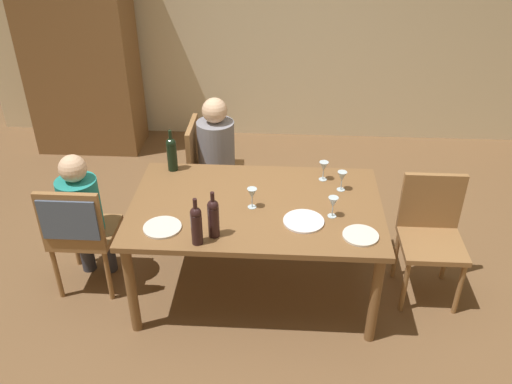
# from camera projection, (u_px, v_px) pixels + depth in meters

# --- Properties ---
(ground_plane) EXTENTS (10.00, 10.00, 0.00)m
(ground_plane) POSITION_uv_depth(u_px,v_px,m) (256.00, 286.00, 4.15)
(ground_plane) COLOR brown
(rear_room_partition) EXTENTS (6.40, 0.12, 2.70)m
(rear_room_partition) POSITION_uv_depth(u_px,v_px,m) (271.00, 17.00, 5.77)
(rear_room_partition) COLOR beige
(rear_room_partition) RESTS_ON ground_plane
(armoire_cabinet) EXTENTS (1.18, 0.62, 2.18)m
(armoire_cabinet) POSITION_uv_depth(u_px,v_px,m) (79.00, 50.00, 5.62)
(armoire_cabinet) COLOR brown
(armoire_cabinet) RESTS_ON ground_plane
(dining_table) EXTENTS (1.75, 1.10, 0.75)m
(dining_table) POSITION_uv_depth(u_px,v_px,m) (256.00, 214.00, 3.80)
(dining_table) COLOR brown
(dining_table) RESTS_ON ground_plane
(chair_left_end) EXTENTS (0.44, 0.46, 0.92)m
(chair_left_end) POSITION_uv_depth(u_px,v_px,m) (77.00, 227.00, 3.80)
(chair_left_end) COLOR olive
(chair_left_end) RESTS_ON ground_plane
(chair_far_left) EXTENTS (0.44, 0.44, 0.92)m
(chair_far_left) POSITION_uv_depth(u_px,v_px,m) (207.00, 165.00, 4.68)
(chair_far_left) COLOR olive
(chair_far_left) RESTS_ON ground_plane
(chair_right_end) EXTENTS (0.44, 0.44, 0.92)m
(chair_right_end) POSITION_uv_depth(u_px,v_px,m) (431.00, 229.00, 3.88)
(chair_right_end) COLOR olive
(chair_right_end) RESTS_ON ground_plane
(person_woman_host) EXTENTS (0.29, 0.33, 1.09)m
(person_woman_host) POSITION_uv_depth(u_px,v_px,m) (83.00, 210.00, 3.90)
(person_woman_host) COLOR #33333D
(person_woman_host) RESTS_ON ground_plane
(person_man_bearded) EXTENTS (0.36, 0.31, 1.15)m
(person_man_bearded) POSITION_uv_depth(u_px,v_px,m) (219.00, 152.00, 4.61)
(person_man_bearded) COLOR #33333D
(person_man_bearded) RESTS_ON ground_plane
(wine_bottle_tall_green) EXTENTS (0.08, 0.08, 0.33)m
(wine_bottle_tall_green) POSITION_uv_depth(u_px,v_px,m) (172.00, 153.00, 4.09)
(wine_bottle_tall_green) COLOR black
(wine_bottle_tall_green) RESTS_ON dining_table
(wine_bottle_dark_red) EXTENTS (0.07, 0.07, 0.32)m
(wine_bottle_dark_red) POSITION_uv_depth(u_px,v_px,m) (196.00, 224.00, 3.31)
(wine_bottle_dark_red) COLOR black
(wine_bottle_dark_red) RESTS_ON dining_table
(wine_bottle_short_olive) EXTENTS (0.07, 0.07, 0.32)m
(wine_bottle_short_olive) POSITION_uv_depth(u_px,v_px,m) (213.00, 217.00, 3.37)
(wine_bottle_short_olive) COLOR black
(wine_bottle_short_olive) RESTS_ON dining_table
(wine_glass_near_left) EXTENTS (0.07, 0.07, 0.15)m
(wine_glass_near_left) POSITION_uv_depth(u_px,v_px,m) (252.00, 194.00, 3.67)
(wine_glass_near_left) COLOR silver
(wine_glass_near_left) RESTS_ON dining_table
(wine_glass_centre) EXTENTS (0.07, 0.07, 0.15)m
(wine_glass_centre) POSITION_uv_depth(u_px,v_px,m) (324.00, 167.00, 3.98)
(wine_glass_centre) COLOR silver
(wine_glass_centre) RESTS_ON dining_table
(wine_glass_near_right) EXTENTS (0.07, 0.07, 0.15)m
(wine_glass_near_right) POSITION_uv_depth(u_px,v_px,m) (333.00, 203.00, 3.57)
(wine_glass_near_right) COLOR silver
(wine_glass_near_right) RESTS_ON dining_table
(wine_glass_far) EXTENTS (0.07, 0.07, 0.15)m
(wine_glass_far) POSITION_uv_depth(u_px,v_px,m) (342.00, 177.00, 3.86)
(wine_glass_far) COLOR silver
(wine_glass_far) RESTS_ON dining_table
(dinner_plate_host) EXTENTS (0.27, 0.27, 0.01)m
(dinner_plate_host) POSITION_uv_depth(u_px,v_px,m) (304.00, 221.00, 3.57)
(dinner_plate_host) COLOR white
(dinner_plate_host) RESTS_ON dining_table
(dinner_plate_guest_left) EXTENTS (0.23, 0.23, 0.01)m
(dinner_plate_guest_left) POSITION_uv_depth(u_px,v_px,m) (361.00, 235.00, 3.43)
(dinner_plate_guest_left) COLOR silver
(dinner_plate_guest_left) RESTS_ON dining_table
(dinner_plate_guest_right) EXTENTS (0.25, 0.25, 0.01)m
(dinner_plate_guest_right) POSITION_uv_depth(u_px,v_px,m) (162.00, 227.00, 3.51)
(dinner_plate_guest_right) COLOR silver
(dinner_plate_guest_right) RESTS_ON dining_table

